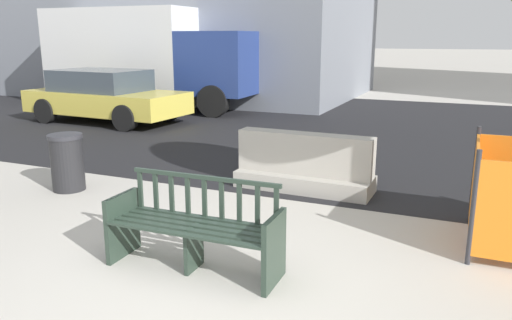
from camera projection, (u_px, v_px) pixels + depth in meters
The scene contains 7 objects.
ground_plane at pixel (204, 291), 4.41m from camera, with size 200.00×200.00×0.00m, color #B7B2A8.
street_asphalt at pixel (379, 129), 12.15m from camera, with size 120.00×12.00×0.01m, color black.
street_bench at pixel (195, 230), 4.76m from camera, with size 1.70×0.56×0.88m.
jersey_barrier_centre at pixel (304, 167), 7.29m from camera, with size 2.01×0.72×0.84m.
car_sedan_mid at pixel (105, 96), 13.06m from camera, with size 4.35×2.08×1.36m.
delivery_truck at pixel (147, 54), 15.55m from camera, with size 6.85×2.47×3.05m.
trash_bin at pixel (67, 162), 7.25m from camera, with size 0.49×0.49×0.83m.
Camera 1 is at (2.02, -3.49, 2.18)m, focal length 35.00 mm.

